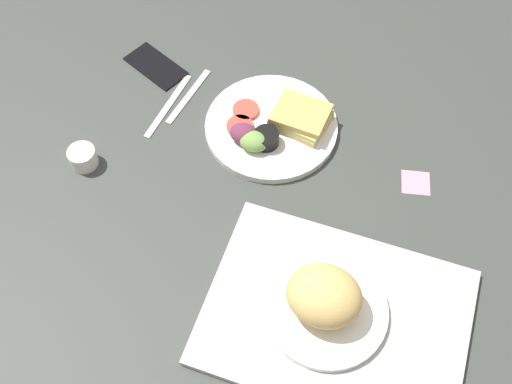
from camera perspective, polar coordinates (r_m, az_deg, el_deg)
The scene contains 9 objects.
ground_plane at distance 123.46cm, azimuth 1.37°, elevation -0.54°, with size 190.00×150.00×3.00cm, color #383D38.
serving_tray at distance 110.78cm, azimuth 7.35°, elevation -11.31°, with size 45.00×33.00×1.60cm, color #B2B2AD.
bread_plate_near at distance 106.34cm, azimuth 6.35°, elevation -9.90°, with size 21.36×21.36×10.22cm.
plate_with_salad at distance 129.74cm, azimuth 1.63°, elevation 6.06°, with size 27.81×27.81×5.40cm.
espresso_cup at distance 129.37cm, azimuth -15.63°, elevation 3.08°, with size 5.60×5.60×4.00cm, color silver.
fork at distance 137.79cm, azimuth -6.23°, elevation 8.79°, with size 17.00×1.40×0.50cm, color #B7B7BC.
knife at distance 136.59cm, azimuth -8.07°, elevation 7.91°, with size 19.00×1.40×0.50cm, color #B7B7BC.
cell_phone at distance 144.64cm, azimuth -9.22°, elevation 11.41°, with size 14.40×7.20×0.80cm, color black.
sticky_note at distance 127.56cm, azimuth 14.48°, elevation 0.84°, with size 5.60×5.60×0.12cm, color pink.
Camera 1 is at (-20.46, 61.61, 103.52)cm, focal length 43.50 mm.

